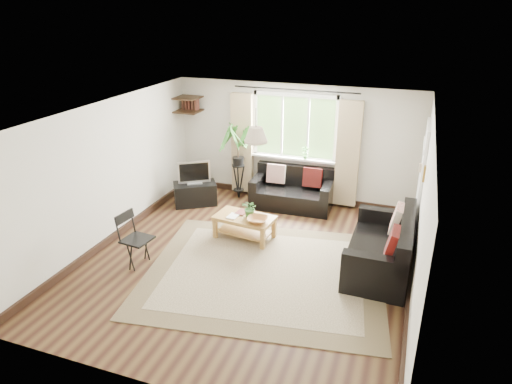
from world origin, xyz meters
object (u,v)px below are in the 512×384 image
(coffee_table, at_px, (245,227))
(tv_stand, at_px, (195,194))
(sofa_back, at_px, (292,190))
(sofa_right, at_px, (380,244))
(folding_chair, at_px, (137,240))
(palm_stand, at_px, (238,162))

(coffee_table, xyz_separation_m, tv_stand, (-1.49, 1.05, 0.02))
(sofa_back, xyz_separation_m, sofa_right, (1.90, -1.80, 0.05))
(folding_chair, bearing_deg, palm_stand, -2.44)
(sofa_back, height_order, tv_stand, sofa_back)
(sofa_back, relative_size, folding_chair, 1.84)
(sofa_back, bearing_deg, tv_stand, -166.77)
(sofa_back, height_order, coffee_table, sofa_back)
(tv_stand, relative_size, folding_chair, 0.97)
(palm_stand, bearing_deg, folding_chair, -98.92)
(palm_stand, bearing_deg, tv_stand, -139.47)
(sofa_back, bearing_deg, palm_stand, 173.53)
(sofa_back, relative_size, tv_stand, 1.90)
(sofa_right, bearing_deg, palm_stand, -120.96)
(sofa_back, relative_size, sofa_right, 0.89)
(tv_stand, distance_m, folding_chair, 2.46)
(sofa_right, distance_m, palm_stand, 3.64)
(sofa_back, distance_m, folding_chair, 3.40)
(sofa_right, bearing_deg, sofa_back, -132.94)
(tv_stand, bearing_deg, sofa_back, -17.24)
(coffee_table, distance_m, tv_stand, 1.82)
(sofa_right, relative_size, coffee_table, 1.76)
(sofa_back, bearing_deg, folding_chair, -121.47)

